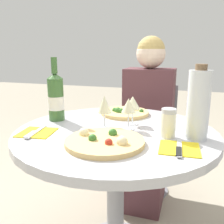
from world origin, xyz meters
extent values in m
cylinder|color=gray|center=(0.00, 0.00, 0.36)|extent=(0.09, 0.09, 0.66)
cylinder|color=#B7B7BC|center=(0.00, 0.00, 0.71)|extent=(0.94, 0.94, 0.04)
cylinder|color=slate|center=(0.03, 0.72, 0.01)|extent=(0.34, 0.34, 0.01)
cylinder|color=slate|center=(0.03, 0.72, 0.21)|extent=(0.06, 0.06, 0.41)
cube|color=slate|center=(0.03, 0.72, 0.43)|extent=(0.38, 0.38, 0.03)
cube|color=slate|center=(0.03, 0.90, 0.63)|extent=(0.38, 0.02, 0.39)
cube|color=#512D33|center=(0.03, 0.54, 0.22)|extent=(0.30, 0.36, 0.44)
cube|color=#512D33|center=(0.03, 0.72, 0.70)|extent=(0.35, 0.24, 0.52)
sphere|color=beige|center=(0.03, 0.72, 1.06)|extent=(0.20, 0.20, 0.20)
sphere|color=tan|center=(0.03, 0.72, 1.09)|extent=(0.19, 0.19, 0.19)
cylinder|color=#DBB26B|center=(0.01, -0.19, 0.73)|extent=(0.32, 0.32, 0.02)
sphere|color=beige|center=(-0.09, -0.16, 0.75)|extent=(0.04, 0.04, 0.04)
sphere|color=#336B28|center=(-0.03, -0.21, 0.75)|extent=(0.03, 0.03, 0.03)
sphere|color=#B22D1E|center=(0.04, -0.23, 0.75)|extent=(0.03, 0.03, 0.03)
sphere|color=#336B28|center=(0.02, -0.12, 0.75)|extent=(0.04, 0.04, 0.04)
sphere|color=beige|center=(0.09, -0.21, 0.75)|extent=(0.04, 0.04, 0.04)
cylinder|color=#DBB26B|center=(-0.03, 0.29, 0.73)|extent=(0.27, 0.27, 0.02)
sphere|color=#336B28|center=(-0.05, 0.26, 0.75)|extent=(0.03, 0.03, 0.03)
sphere|color=#336B28|center=(-0.07, 0.26, 0.75)|extent=(0.04, 0.04, 0.04)
sphere|color=#336B28|center=(-0.01, 0.29, 0.75)|extent=(0.03, 0.03, 0.03)
sphere|color=#336B28|center=(0.01, 0.35, 0.75)|extent=(0.04, 0.04, 0.04)
sphere|color=beige|center=(-0.03, 0.27, 0.75)|extent=(0.03, 0.03, 0.03)
sphere|color=#336B28|center=(0.06, 0.31, 0.75)|extent=(0.02, 0.02, 0.02)
sphere|color=#336B28|center=(-0.09, 0.28, 0.75)|extent=(0.03, 0.03, 0.03)
cylinder|color=#38602D|center=(-0.35, 0.07, 0.84)|extent=(0.08, 0.08, 0.22)
cone|color=#38602D|center=(-0.35, 0.07, 0.96)|extent=(0.08, 0.08, 0.03)
cylinder|color=#38602D|center=(-0.35, 0.07, 1.01)|extent=(0.03, 0.03, 0.08)
cylinder|color=silver|center=(-0.35, 0.07, 0.82)|extent=(0.08, 0.08, 0.07)
cylinder|color=silver|center=(0.36, -0.01, 0.87)|extent=(0.09, 0.09, 0.29)
cylinder|color=brown|center=(0.36, -0.01, 1.02)|extent=(0.05, 0.05, 0.02)
cylinder|color=silver|center=(0.24, -0.03, 0.78)|extent=(0.07, 0.07, 0.11)
cylinder|color=#B2B2B7|center=(0.24, -0.03, 0.84)|extent=(0.06, 0.06, 0.02)
cylinder|color=silver|center=(0.05, 0.12, 0.73)|extent=(0.06, 0.06, 0.00)
cylinder|color=silver|center=(0.05, 0.12, 0.77)|extent=(0.01, 0.01, 0.08)
cone|color=beige|center=(0.05, 0.12, 0.84)|extent=(0.07, 0.07, 0.06)
cylinder|color=silver|center=(-0.07, 0.03, 0.73)|extent=(0.06, 0.06, 0.00)
cylinder|color=silver|center=(-0.07, 0.03, 0.76)|extent=(0.01, 0.01, 0.07)
cone|color=beige|center=(-0.07, 0.03, 0.84)|extent=(0.07, 0.07, 0.08)
cylinder|color=silver|center=(0.05, 0.03, 0.73)|extent=(0.06, 0.06, 0.00)
cylinder|color=silver|center=(0.05, 0.03, 0.77)|extent=(0.01, 0.01, 0.08)
cone|color=beige|center=(0.05, 0.03, 0.84)|extent=(0.07, 0.07, 0.07)
cube|color=yellow|center=(-0.33, -0.15, 0.73)|extent=(0.17, 0.17, 0.00)
cube|color=silver|center=(-0.33, -0.15, 0.73)|extent=(0.05, 0.19, 0.00)
cube|color=silver|center=(-0.33, -0.20, 0.73)|extent=(0.03, 0.09, 0.00)
cube|color=yellow|center=(0.30, -0.15, 0.73)|extent=(0.16, 0.16, 0.00)
cube|color=silver|center=(0.30, -0.15, 0.73)|extent=(0.03, 0.19, 0.00)
cube|color=black|center=(0.30, -0.19, 0.73)|extent=(0.03, 0.09, 0.00)
camera|label=1|loc=(0.33, -1.07, 1.09)|focal=40.00mm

